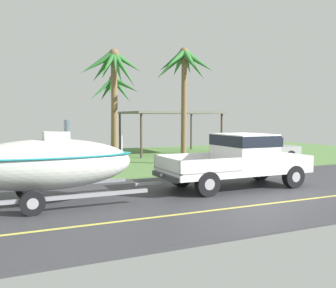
# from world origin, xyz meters

# --- Properties ---
(ground) EXTENTS (36.00, 22.00, 0.11)m
(ground) POSITION_xyz_m (0.00, 8.38, -0.01)
(ground) COLOR #38383D
(pickup_truck_towing) EXTENTS (5.58, 2.15, 1.91)m
(pickup_truck_towing) POSITION_xyz_m (-0.19, 0.75, 1.06)
(pickup_truck_towing) COLOR silver
(pickup_truck_towing) RESTS_ON ground
(boat_on_trailer) EXTENTS (6.28, 2.39, 2.43)m
(boat_on_trailer) POSITION_xyz_m (-6.94, 0.75, 1.17)
(boat_on_trailer) COLOR gray
(boat_on_trailer) RESTS_ON ground
(parked_sedan_near) EXTENTS (4.64, 1.84, 1.38)m
(parked_sedan_near) POSITION_xyz_m (4.94, 6.55, 0.67)
(parked_sedan_near) COLOR #99999E
(parked_sedan_near) RESTS_ON ground
(carport_awning) EXTENTS (6.12, 4.73, 2.86)m
(carport_awning) POSITION_xyz_m (2.44, 12.78, 2.72)
(carport_awning) COLOR #4C4238
(carport_awning) RESTS_ON ground
(palm_tree_near_right) EXTENTS (3.49, 3.56, 6.06)m
(palm_tree_near_right) POSITION_xyz_m (0.63, 7.12, 4.88)
(palm_tree_near_right) COLOR brown
(palm_tree_near_right) RESTS_ON ground
(palm_tree_mid) EXTENTS (3.13, 3.20, 5.18)m
(palm_tree_mid) POSITION_xyz_m (-1.32, 12.99, 3.90)
(palm_tree_mid) COLOR brown
(palm_tree_mid) RESTS_ON ground
(palm_tree_far_left) EXTENTS (3.56, 3.00, 6.09)m
(palm_tree_far_left) POSITION_xyz_m (-2.57, 9.09, 4.70)
(palm_tree_far_left) COLOR brown
(palm_tree_far_left) RESTS_ON ground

